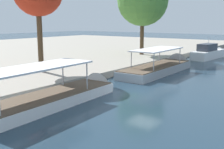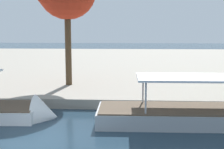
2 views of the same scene
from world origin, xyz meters
TOP-DOWN VIEW (x-y plane):
  - ground_plane at (0.00, 0.00)m, footprint 220.00×220.00m
  - dock_promenade at (0.00, 33.77)m, footprint 120.00×55.00m
  - tour_boat_2 at (9.90, 3.48)m, footprint 13.48×3.52m

SIDE VIEW (x-z plane):
  - ground_plane at x=0.00m, z-range 0.00..0.00m
  - dock_promenade at x=0.00m, z-range 0.00..0.70m
  - tour_boat_2 at x=9.90m, z-range -1.65..2.42m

